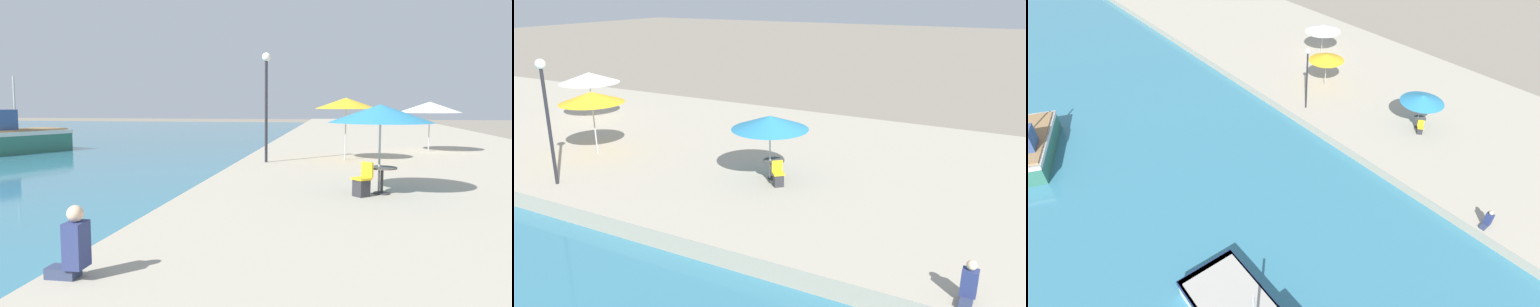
# 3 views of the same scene
# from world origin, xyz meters

# --- Properties ---
(quay_promenade) EXTENTS (16.00, 90.00, 0.65)m
(quay_promenade) POSITION_xyz_m (8.00, 37.00, 0.32)
(quay_promenade) COLOR #B2A893
(quay_promenade) RESTS_ON ground_plane
(fishing_boat_mid) EXTENTS (5.02, 6.88, 4.76)m
(fishing_boat_mid) POSITION_xyz_m (-15.70, 29.21, 0.98)
(fishing_boat_mid) COLOR #33705B
(fishing_boat_mid) RESTS_ON water_basin
(cafe_umbrella_pink) EXTENTS (2.85, 2.85, 2.44)m
(cafe_umbrella_pink) POSITION_xyz_m (5.33, 15.07, 2.84)
(cafe_umbrella_pink) COLOR #B7B7B7
(cafe_umbrella_pink) RESTS_ON quay_promenade
(cafe_umbrella_white) EXTENTS (2.71, 2.71, 2.71)m
(cafe_umbrella_white) POSITION_xyz_m (4.52, 23.14, 3.12)
(cafe_umbrella_white) COLOR #B7B7B7
(cafe_umbrella_white) RESTS_ON quay_promenade
(cafe_umbrella_striped) EXTENTS (3.18, 3.18, 2.55)m
(cafe_umbrella_striped) POSITION_xyz_m (8.83, 27.94, 2.92)
(cafe_umbrella_striped) COLOR #B7B7B7
(cafe_umbrella_striped) RESTS_ON quay_promenade
(cafe_table) EXTENTS (0.80, 0.80, 0.74)m
(cafe_table) POSITION_xyz_m (5.40, 14.95, 1.18)
(cafe_table) COLOR #333338
(cafe_table) RESTS_ON quay_promenade
(cafe_chair_left) EXTENTS (0.59, 0.58, 0.91)m
(cafe_chair_left) POSITION_xyz_m (4.85, 14.48, 0.97)
(cafe_chair_left) COLOR #2D2D33
(cafe_chair_left) RESTS_ON quay_promenade
(person_at_quay) EXTENTS (0.57, 0.36, 1.05)m
(person_at_quay) POSITION_xyz_m (0.54, 7.44, 1.11)
(person_at_quay) COLOR #333D5B
(person_at_quay) RESTS_ON quay_promenade
(lamppost) EXTENTS (0.36, 0.36, 4.56)m
(lamppost) POSITION_xyz_m (1.22, 21.75, 3.74)
(lamppost) COLOR #232328
(lamppost) RESTS_ON quay_promenade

